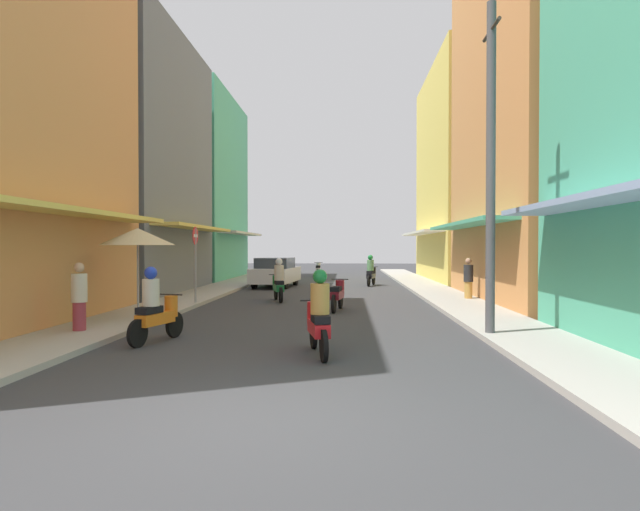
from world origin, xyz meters
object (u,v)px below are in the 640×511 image
motorbike_white (318,269)px  motorbike_black (371,272)px  pedestrian_midway (79,299)px  vendor_umbrella (138,237)px  pedestrian_far (468,280)px  street_sign_no_entry (195,255)px  motorbike_maroon (338,294)px  motorbike_green (278,282)px  motorbike_orange (156,309)px  motorbike_red (319,317)px  utility_pole (491,167)px  parked_car (276,272)px

motorbike_white → motorbike_black: bearing=-67.9°
pedestrian_midway → vendor_umbrella: (0.45, 2.20, 1.43)m
pedestrian_midway → pedestrian_far: size_ratio=1.03×
pedestrian_far → street_sign_no_entry: 9.68m
motorbike_maroon → motorbike_white: same height
motorbike_white → motorbike_green: size_ratio=1.03×
motorbike_black → motorbike_orange: bearing=-107.7°
pedestrian_midway → motorbike_green: bearing=65.5°
motorbike_black → vendor_umbrella: 15.07m
vendor_umbrella → street_sign_no_entry: 3.74m
motorbike_black → motorbike_white: bearing=112.1°
motorbike_black → pedestrian_midway: bearing=-114.8°
pedestrian_far → motorbike_red: bearing=-116.9°
motorbike_black → pedestrian_midway: (-7.21, -15.58, 0.11)m
motorbike_black → utility_pole: (1.84, -15.42, 3.00)m
pedestrian_far → parked_car: bearing=139.9°
pedestrian_far → street_sign_no_entry: size_ratio=0.60×
motorbike_maroon → motorbike_red: bearing=-92.0°
motorbike_white → utility_pole: (4.95, -23.08, 3.20)m
motorbike_green → pedestrian_far: size_ratio=1.11×
motorbike_green → pedestrian_midway: (-3.47, -7.62, 0.11)m
utility_pole → motorbike_maroon: bearing=125.3°
motorbike_maroon → pedestrian_far: (4.69, 2.93, 0.29)m
motorbike_orange → motorbike_black: (5.20, 16.31, 0.00)m
motorbike_orange → utility_pole: (7.05, 0.89, 3.00)m
vendor_umbrella → utility_pole: (8.61, -2.05, 1.45)m
vendor_umbrella → motorbike_green: bearing=60.8°
motorbike_black → street_sign_no_entry: street_sign_no_entry is taller
motorbike_white → utility_pole: utility_pole is taller
motorbike_white → motorbike_green: (-0.63, -15.61, 0.20)m
motorbike_green → street_sign_no_entry: size_ratio=0.67×
pedestrian_midway → utility_pole: (9.05, 0.15, 2.89)m
motorbike_red → pedestrian_midway: 5.74m
vendor_umbrella → utility_pole: 8.97m
motorbike_maroon → pedestrian_far: bearing=32.0°
pedestrian_midway → vendor_umbrella: 2.66m
motorbike_white → vendor_umbrella: (-3.66, -21.03, 1.75)m
motorbike_orange → motorbike_red: bearing=-18.0°
vendor_umbrella → utility_pole: size_ratio=0.34×
motorbike_red → pedestrian_far: bearing=63.1°
motorbike_maroon → motorbike_black: (1.54, 10.64, 0.20)m
motorbike_white → pedestrian_far: (6.25, -15.37, 0.29)m
motorbike_maroon → motorbike_black: size_ratio=1.01×
motorbike_white → pedestrian_midway: size_ratio=1.11×
motorbike_maroon → pedestrian_far: 5.53m
motorbike_green → vendor_umbrella: 6.40m
motorbike_green → motorbike_maroon: bearing=-50.7°
motorbike_white → motorbike_green: motorbike_green is taller
motorbike_orange → utility_pole: bearing=7.2°
motorbike_green → motorbike_black: 8.79m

